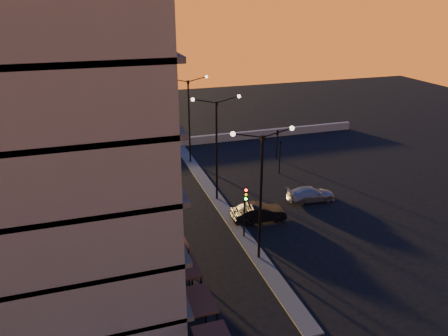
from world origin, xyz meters
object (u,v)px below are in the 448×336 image
(streetlamp_mid, at_px, (217,141))
(traffic_light_main, at_px, (245,204))
(car_wagon, at_px, (311,194))
(car_sedan, at_px, (259,213))

(streetlamp_mid, height_order, traffic_light_main, streetlamp_mid)
(streetlamp_mid, height_order, car_wagon, streetlamp_mid)
(traffic_light_main, xyz_separation_m, car_sedan, (2.09, 2.29, -2.15))
(traffic_light_main, relative_size, car_sedan, 0.95)
(streetlamp_mid, distance_m, traffic_light_main, 7.62)
(car_wagon, bearing_deg, streetlamp_mid, 74.91)
(streetlamp_mid, relative_size, car_wagon, 2.18)
(traffic_light_main, bearing_deg, car_wagon, 28.60)
(streetlamp_mid, distance_m, car_sedan, 7.17)
(streetlamp_mid, bearing_deg, car_sedan, -66.66)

